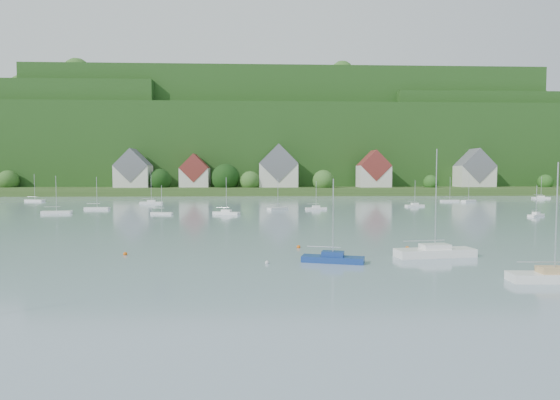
% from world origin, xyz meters
% --- Properties ---
extents(far_shore_strip, '(600.00, 60.00, 3.00)m').
position_xyz_m(far_shore_strip, '(0.00, 200.00, 1.50)').
color(far_shore_strip, '#2F4D1D').
rests_on(far_shore_strip, ground).
extents(forested_ridge, '(620.00, 181.22, 69.89)m').
position_xyz_m(forested_ridge, '(0.39, 268.57, 22.89)').
color(forested_ridge, '#184115').
rests_on(forested_ridge, ground).
extents(village_building_0, '(14.00, 10.40, 16.00)m').
position_xyz_m(village_building_0, '(-55.00, 187.00, 9.51)').
color(village_building_0, silver).
rests_on(village_building_0, far_shore_strip).
extents(village_building_1, '(12.00, 9.36, 14.00)m').
position_xyz_m(village_building_1, '(-30.00, 189.00, 8.75)').
color(village_building_1, silver).
rests_on(village_building_1, far_shore_strip).
extents(village_building_2, '(16.00, 11.44, 18.00)m').
position_xyz_m(village_building_2, '(5.00, 188.00, 10.27)').
color(village_building_2, silver).
rests_on(village_building_2, far_shore_strip).
extents(village_building_3, '(13.00, 10.40, 15.50)m').
position_xyz_m(village_building_3, '(45.00, 186.00, 9.43)').
color(village_building_3, silver).
rests_on(village_building_3, far_shore_strip).
extents(village_building_4, '(15.00, 10.40, 16.50)m').
position_xyz_m(village_building_4, '(90.00, 190.00, 9.59)').
color(village_building_4, silver).
rests_on(village_building_4, far_shore_strip).
extents(near_sailboat_1, '(6.35, 3.41, 8.26)m').
position_xyz_m(near_sailboat_1, '(4.64, 36.56, 0.44)').
color(near_sailboat_1, navy).
rests_on(near_sailboat_1, ground).
extents(near_sailboat_2, '(7.28, 2.41, 9.70)m').
position_xyz_m(near_sailboat_2, '(21.36, 27.59, 0.49)').
color(near_sailboat_2, white).
rests_on(near_sailboat_2, ground).
extents(near_sailboat_4, '(8.65, 3.44, 11.36)m').
position_xyz_m(near_sailboat_4, '(15.92, 39.28, 0.54)').
color(near_sailboat_4, white).
rests_on(near_sailboat_4, ground).
extents(mooring_buoy_0, '(0.45, 0.45, 0.45)m').
position_xyz_m(mooring_buoy_0, '(-17.08, 41.60, 0.00)').
color(mooring_buoy_0, '#DF5F10').
rests_on(mooring_buoy_0, ground).
extents(mooring_buoy_1, '(0.39, 0.39, 0.39)m').
position_xyz_m(mooring_buoy_1, '(-1.87, 36.17, 0.00)').
color(mooring_buoy_1, silver).
rests_on(mooring_buoy_1, ground).
extents(mooring_buoy_2, '(0.48, 0.48, 0.48)m').
position_xyz_m(mooring_buoy_2, '(14.51, 44.09, 0.00)').
color(mooring_buoy_2, '#DF5F10').
rests_on(mooring_buoy_2, ground).
extents(mooring_buoy_3, '(0.46, 0.46, 0.46)m').
position_xyz_m(mooring_buoy_3, '(1.98, 45.57, 0.00)').
color(mooring_buoy_3, '#DF5F10').
rests_on(mooring_buoy_3, ground).
extents(far_sailboat_cluster, '(195.30, 68.51, 8.71)m').
position_xyz_m(far_sailboat_cluster, '(10.34, 116.85, 0.38)').
color(far_sailboat_cluster, white).
rests_on(far_sailboat_cluster, ground).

